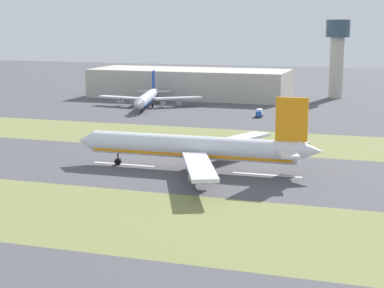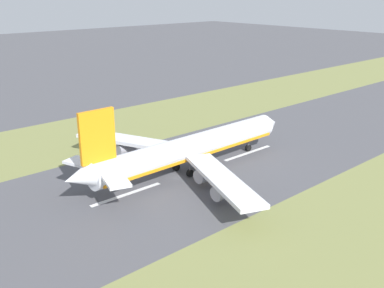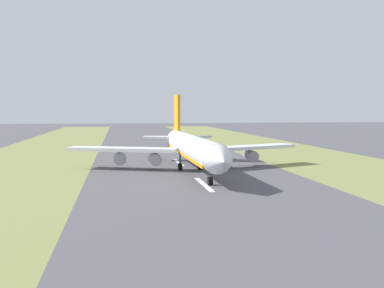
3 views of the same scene
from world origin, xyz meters
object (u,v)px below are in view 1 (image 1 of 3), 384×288
object	(u,v)px
terminal_building	(190,83)
airplane_parked_apron	(148,97)
airplane_main_jet	(199,148)
control_tower	(337,50)
service_truck	(259,113)

from	to	relation	value
terminal_building	airplane_parked_apron	size ratio (longest dim) A/B	1.99
terminal_building	airplane_main_jet	bearing A→B (deg)	-160.95
terminal_building	airplane_parked_apron	bearing A→B (deg)	172.49
airplane_parked_apron	control_tower	bearing A→B (deg)	-49.92
airplane_main_jet	airplane_parked_apron	distance (m)	127.46
airplane_main_jet	terminal_building	world-z (taller)	airplane_main_jet
control_tower	airplane_main_jet	bearing A→B (deg)	174.28
terminal_building	service_truck	distance (m)	74.76
terminal_building	control_tower	bearing A→B (deg)	-73.23
airplane_main_jet	control_tower	size ratio (longest dim) A/B	1.70
control_tower	airplane_parked_apron	bearing A→B (deg)	130.08
airplane_main_jet	control_tower	xyz separation A→B (m)	(177.83, -17.80, 18.35)
terminal_building	control_tower	xyz separation A→B (m)	(21.62, -71.73, 17.14)
airplane_parked_apron	service_truck	distance (m)	56.04
control_tower	service_truck	size ratio (longest dim) A/B	6.38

